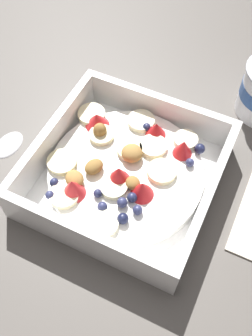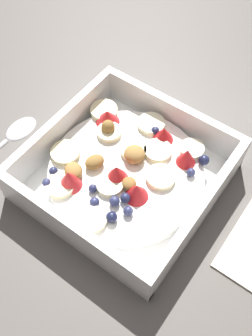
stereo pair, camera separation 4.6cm
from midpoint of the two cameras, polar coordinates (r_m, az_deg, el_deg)
ground_plane at (r=0.47m, az=3.22°, el=-4.59°), size 2.40×2.40×0.00m
fruit_bowl at (r=0.47m, az=2.69°, el=-0.76°), size 0.21×0.21×0.06m
spoon at (r=0.53m, az=-15.19°, el=3.81°), size 0.03×0.17×0.01m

